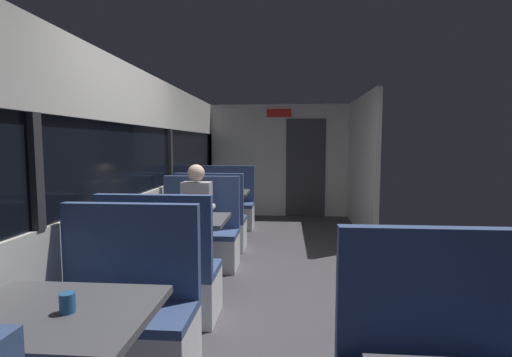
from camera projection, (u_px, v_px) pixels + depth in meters
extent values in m
cube|color=#423F44|center=(269.00, 295.00, 3.82)|extent=(3.30, 9.20, 0.02)
cube|color=beige|center=(128.00, 244.00, 3.89)|extent=(0.08, 8.40, 0.95)
cube|color=beige|center=(123.00, 93.00, 3.75)|extent=(0.08, 8.40, 0.60)
cube|color=black|center=(124.00, 161.00, 3.81)|extent=(0.03, 8.40, 0.75)
cube|color=#2D2D30|center=(35.00, 172.00, 2.42)|extent=(0.06, 0.08, 0.75)
cube|color=#2D2D30|center=(170.00, 157.00, 5.20)|extent=(0.06, 0.08, 0.75)
cube|color=#2D2D30|center=(211.00, 152.00, 7.98)|extent=(0.06, 0.08, 0.75)
cube|color=beige|center=(279.00, 161.00, 7.88)|extent=(2.90, 0.08, 2.30)
cube|color=#333338|center=(305.00, 168.00, 7.80)|extent=(0.80, 0.04, 2.00)
cube|color=red|center=(279.00, 113.00, 7.73)|extent=(0.50, 0.03, 0.16)
cube|color=beige|center=(361.00, 164.00, 6.57)|extent=(0.08, 2.40, 2.30)
cube|color=#4C4C51|center=(54.00, 315.00, 1.75)|extent=(0.90, 0.70, 0.04)
cube|color=silver|center=(121.00, 347.00, 2.45)|extent=(0.95, 0.50, 0.39)
cube|color=#384C7A|center=(119.00, 314.00, 2.43)|extent=(0.95, 0.50, 0.06)
cube|color=#384C7A|center=(131.00, 250.00, 2.60)|extent=(0.95, 0.08, 0.65)
cylinder|color=#9E9EA3|center=(184.00, 255.00, 3.95)|extent=(0.10, 0.10, 0.70)
cube|color=#4C4C51|center=(183.00, 220.00, 3.91)|extent=(0.90, 0.70, 0.04)
cube|color=silver|center=(164.00, 294.00, 3.30)|extent=(0.95, 0.50, 0.39)
cube|color=#384C7A|center=(163.00, 269.00, 3.28)|extent=(0.95, 0.50, 0.06)
cube|color=#384C7A|center=(154.00, 235.00, 3.04)|extent=(0.95, 0.08, 0.65)
cube|color=silver|center=(199.00, 252.00, 4.61)|extent=(0.95, 0.50, 0.39)
cube|color=#384C7A|center=(198.00, 233.00, 4.59)|extent=(0.95, 0.50, 0.06)
cube|color=#384C7A|center=(202.00, 202.00, 4.77)|extent=(0.95, 0.08, 0.65)
cylinder|color=#9E9EA3|center=(220.00, 215.00, 6.11)|extent=(0.10, 0.10, 0.70)
cube|color=#4C4C51|center=(220.00, 193.00, 6.08)|extent=(0.90, 0.70, 0.04)
cube|color=silver|center=(212.00, 235.00, 5.47)|extent=(0.95, 0.50, 0.39)
cube|color=#384C7A|center=(212.00, 219.00, 5.45)|extent=(0.95, 0.50, 0.06)
cube|color=#384C7A|center=(209.00, 197.00, 5.21)|extent=(0.95, 0.08, 0.65)
cube|color=silver|center=(227.00, 217.00, 6.78)|extent=(0.95, 0.50, 0.39)
cube|color=#384C7A|center=(227.00, 205.00, 6.76)|extent=(0.95, 0.50, 0.06)
cube|color=#384C7A|center=(228.00, 184.00, 6.94)|extent=(0.95, 0.08, 0.65)
cube|color=#384C7A|center=(435.00, 292.00, 1.86)|extent=(0.95, 0.08, 0.65)
cube|color=#26262D|center=(199.00, 249.00, 4.61)|extent=(0.30, 0.36, 0.45)
cube|color=#99999E|center=(197.00, 207.00, 4.51)|extent=(0.34, 0.22, 0.60)
sphere|color=beige|center=(196.00, 173.00, 4.46)|extent=(0.20, 0.20, 0.20)
cylinder|color=#99999E|center=(176.00, 208.00, 4.35)|extent=(0.07, 0.28, 0.07)
cylinder|color=#99999E|center=(211.00, 208.00, 4.32)|extent=(0.07, 0.28, 0.07)
cylinder|color=#26598C|center=(67.00, 303.00, 1.72)|extent=(0.07, 0.07, 0.09)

